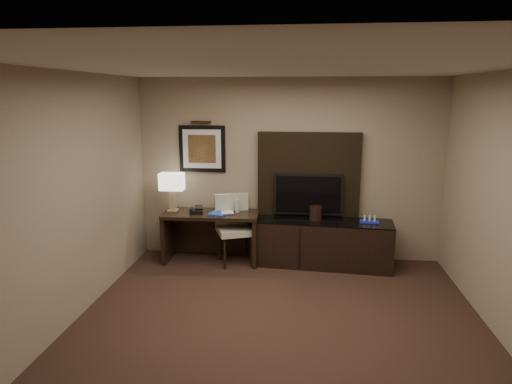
# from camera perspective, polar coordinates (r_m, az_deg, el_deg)

# --- Properties ---
(floor) EXTENTS (4.50, 5.00, 0.01)m
(floor) POSITION_cam_1_polar(r_m,az_deg,el_deg) (4.90, 2.63, -18.00)
(floor) COLOR black
(floor) RESTS_ON ground
(ceiling) EXTENTS (4.50, 5.00, 0.01)m
(ceiling) POSITION_cam_1_polar(r_m,az_deg,el_deg) (4.25, 3.00, 15.44)
(ceiling) COLOR silver
(ceiling) RESTS_ON wall_back
(wall_back) EXTENTS (4.50, 0.01, 2.70)m
(wall_back) POSITION_cam_1_polar(r_m,az_deg,el_deg) (6.83, 4.09, 2.79)
(wall_back) COLOR gray
(wall_back) RESTS_ON floor
(wall_front) EXTENTS (4.50, 0.01, 2.70)m
(wall_front) POSITION_cam_1_polar(r_m,az_deg,el_deg) (2.07, -1.71, -20.14)
(wall_front) COLOR gray
(wall_front) RESTS_ON floor
(wall_left) EXTENTS (0.01, 5.00, 2.70)m
(wall_left) POSITION_cam_1_polar(r_m,az_deg,el_deg) (5.04, -23.69, -1.58)
(wall_left) COLOR gray
(wall_left) RESTS_ON floor
(desk) EXTENTS (1.41, 0.63, 0.75)m
(desk) POSITION_cam_1_polar(r_m,az_deg,el_deg) (6.85, -5.56, -5.61)
(desk) COLOR black
(desk) RESTS_ON floor
(credenza) EXTENTS (2.01, 0.70, 0.68)m
(credenza) POSITION_cam_1_polar(r_m,az_deg,el_deg) (6.73, 8.30, -6.32)
(credenza) COLOR black
(credenza) RESTS_ON floor
(tv_wall_panel) EXTENTS (1.50, 0.12, 1.30)m
(tv_wall_panel) POSITION_cam_1_polar(r_m,az_deg,el_deg) (6.78, 6.60, 1.99)
(tv_wall_panel) COLOR black
(tv_wall_panel) RESTS_ON wall_back
(tv) EXTENTS (1.00, 0.08, 0.60)m
(tv) POSITION_cam_1_polar(r_m,az_deg,el_deg) (6.73, 6.55, -0.26)
(tv) COLOR black
(tv) RESTS_ON tv_wall_panel
(artwork) EXTENTS (0.70, 0.04, 0.70)m
(artwork) POSITION_cam_1_polar(r_m,az_deg,el_deg) (6.93, -6.73, 5.39)
(artwork) COLOR black
(artwork) RESTS_ON wall_back
(picture_light) EXTENTS (0.04, 0.04, 0.30)m
(picture_light) POSITION_cam_1_polar(r_m,az_deg,el_deg) (6.86, -6.88, 8.67)
(picture_light) COLOR #402A14
(picture_light) RESTS_ON wall_back
(desk_chair) EXTENTS (0.67, 0.72, 1.04)m
(desk_chair) POSITION_cam_1_polar(r_m,az_deg,el_deg) (6.69, -2.64, -4.70)
(desk_chair) COLOR beige
(desk_chair) RESTS_ON floor
(table_lamp) EXTENTS (0.40, 0.28, 0.59)m
(table_lamp) POSITION_cam_1_polar(r_m,az_deg,el_deg) (6.86, -10.44, 0.04)
(table_lamp) COLOR tan
(table_lamp) RESTS_ON desk
(desk_phone) EXTENTS (0.22, 0.20, 0.09)m
(desk_phone) POSITION_cam_1_polar(r_m,az_deg,el_deg) (6.73, -7.48, -2.26)
(desk_phone) COLOR black
(desk_phone) RESTS_ON desk
(blue_folder) EXTENTS (0.32, 0.38, 0.02)m
(blue_folder) POSITION_cam_1_polar(r_m,az_deg,el_deg) (6.68, -4.57, -2.62)
(blue_folder) COLOR #1C45B6
(blue_folder) RESTS_ON desk
(book) EXTENTS (0.18, 0.06, 0.24)m
(book) POSITION_cam_1_polar(r_m,az_deg,el_deg) (6.67, -4.39, -1.68)
(book) COLOR #C0AF97
(book) RESTS_ON desk
(water_bottle) EXTENTS (0.07, 0.07, 0.19)m
(water_bottle) POSITION_cam_1_polar(r_m,az_deg,el_deg) (6.72, -2.35, -1.75)
(water_bottle) COLOR silver
(water_bottle) RESTS_ON desk
(ice_bucket) EXTENTS (0.21, 0.21, 0.20)m
(ice_bucket) POSITION_cam_1_polar(r_m,az_deg,el_deg) (6.63, 7.45, -2.62)
(ice_bucket) COLOR black
(ice_bucket) RESTS_ON credenza
(minibar_tray) EXTENTS (0.28, 0.19, 0.10)m
(minibar_tray) POSITION_cam_1_polar(r_m,az_deg,el_deg) (6.65, 14.02, -3.31)
(minibar_tray) COLOR #1B25B2
(minibar_tray) RESTS_ON credenza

